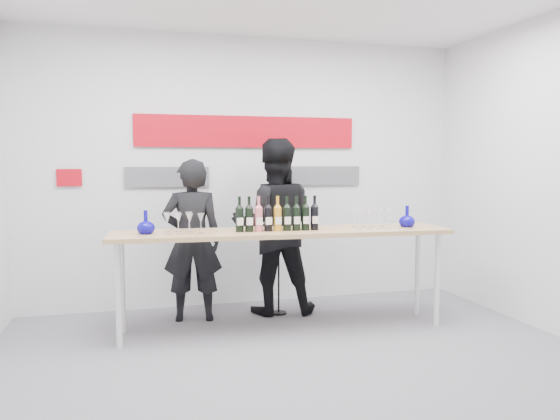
{
  "coord_description": "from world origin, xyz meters",
  "views": [
    {
      "loc": [
        -1.3,
        -4.07,
        1.61
      ],
      "look_at": [
        0.1,
        0.99,
        1.15
      ],
      "focal_mm": 35.0,
      "sensor_mm": 36.0,
      "label": 1
    }
  ],
  "objects_px": {
    "presenter_right": "(274,226)",
    "mic_stand": "(279,274)",
    "tasting_table": "(283,238)",
    "presenter_left": "(192,240)"
  },
  "relations": [
    {
      "from": "mic_stand",
      "to": "tasting_table",
      "type": "bearing_deg",
      "value": -95.76
    },
    {
      "from": "tasting_table",
      "to": "presenter_right",
      "type": "xyz_separation_m",
      "value": [
        0.07,
        0.61,
        0.04
      ]
    },
    {
      "from": "presenter_right",
      "to": "mic_stand",
      "type": "relative_size",
      "value": 1.31
    },
    {
      "from": "presenter_left",
      "to": "tasting_table",
      "type": "bearing_deg",
      "value": 153.18
    },
    {
      "from": "presenter_right",
      "to": "presenter_left",
      "type": "bearing_deg",
      "value": 13.48
    },
    {
      "from": "presenter_right",
      "to": "mic_stand",
      "type": "distance_m",
      "value": 0.5
    },
    {
      "from": "tasting_table",
      "to": "presenter_left",
      "type": "bearing_deg",
      "value": 148.89
    },
    {
      "from": "presenter_left",
      "to": "mic_stand",
      "type": "relative_size",
      "value": 1.16
    },
    {
      "from": "presenter_right",
      "to": "mic_stand",
      "type": "bearing_deg",
      "value": 120.55
    },
    {
      "from": "presenter_left",
      "to": "presenter_right",
      "type": "distance_m",
      "value": 0.88
    }
  ]
}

